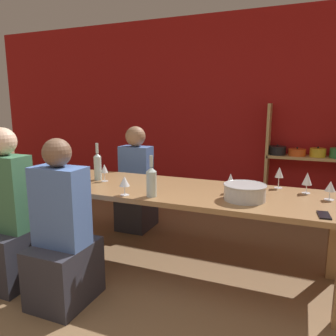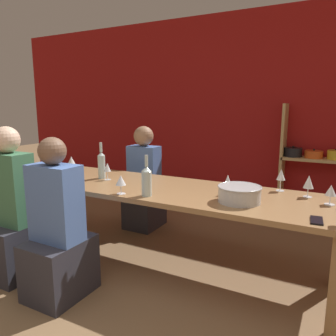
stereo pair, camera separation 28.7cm
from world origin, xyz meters
TOP-DOWN VIEW (x-y plane):
  - wall_back_red at (0.00, 3.83)m, footprint 8.80×0.06m
  - shelf_unit at (0.96, 3.63)m, footprint 1.04×0.30m
  - dining_table at (-0.20, 1.50)m, footprint 2.90×0.84m
  - mixing_bowl at (0.51, 1.38)m, footprint 0.32×0.32m
  - wine_bottle_green at (-0.17, 1.20)m, footprint 0.08×0.08m
  - wine_bottle_dark at (-0.88, 1.53)m, footprint 0.07×0.07m
  - wine_glass_empty_a at (1.09, 1.61)m, footprint 0.08×0.08m
  - wine_glass_empty_b at (-0.38, 1.15)m, footprint 0.08×0.08m
  - wine_glass_white_b at (0.93, 1.75)m, footprint 0.08×0.08m
  - wine_glass_empty_c at (-1.45, 1.71)m, footprint 0.08×0.08m
  - wine_glass_empty_d at (0.71, 1.84)m, footprint 0.07×0.07m
  - wine_glass_empty_e at (0.37, 1.53)m, footprint 0.06×0.06m
  - wine_glass_red_a at (-0.79, 1.50)m, footprint 0.07×0.07m
  - cell_phone at (1.03, 1.20)m, footprint 0.08×0.16m
  - person_near_a at (-0.66, 0.73)m, footprint 0.38×0.47m
  - person_far_a at (-0.86, 2.25)m, footprint 0.36×0.45m
  - person_near_b at (-1.21, 0.79)m, footprint 0.36×0.45m

SIDE VIEW (x-z plane):
  - person_near_a at x=-0.66m, z-range -0.16..1.04m
  - person_far_a at x=-0.86m, z-range -0.14..1.04m
  - person_near_b at x=-1.21m, z-range -0.16..1.10m
  - shelf_unit at x=0.96m, z-range -0.20..1.24m
  - dining_table at x=-0.20m, z-range 0.29..1.01m
  - cell_phone at x=1.03m, z-range 0.73..0.74m
  - mixing_bowl at x=0.51m, z-range 0.73..0.85m
  - wine_glass_empty_a at x=1.09m, z-range 0.75..0.90m
  - wine_glass_empty_c at x=-1.45m, z-range 0.75..0.90m
  - wine_glass_empty_b at x=-0.38m, z-range 0.76..0.91m
  - wine_glass_empty_e at x=0.37m, z-range 0.76..0.92m
  - wine_glass_white_b at x=0.93m, z-range 0.75..0.92m
  - wine_glass_red_a at x=-0.79m, z-range 0.76..0.92m
  - wine_bottle_green at x=-0.17m, z-range 0.69..1.01m
  - wine_glass_empty_d at x=0.71m, z-range 0.77..0.95m
  - wine_bottle_dark at x=-0.88m, z-range 0.69..1.03m
  - wall_back_red at x=0.00m, z-range 0.00..2.70m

